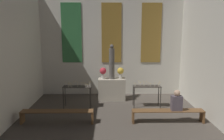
{
  "coord_description": "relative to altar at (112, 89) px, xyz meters",
  "views": [
    {
      "loc": [
        -0.12,
        0.57,
        3.1
      ],
      "look_at": [
        0.0,
        9.41,
        1.52
      ],
      "focal_mm": 35.0,
      "sensor_mm": 36.0,
      "label": 1
    }
  ],
  "objects": [
    {
      "name": "statue",
      "position": [
        0.0,
        0.0,
        1.22
      ],
      "size": [
        0.25,
        0.25,
        1.54
      ],
      "color": "#5B5651",
      "rests_on": "altar"
    },
    {
      "name": "altar",
      "position": [
        0.0,
        0.0,
        0.0
      ],
      "size": [
        1.21,
        0.59,
        0.98
      ],
      "color": "#BCB29E",
      "rests_on": "ground_plane"
    },
    {
      "name": "wall_back",
      "position": [
        0.0,
        0.95,
        2.04
      ],
      "size": [
        7.01,
        0.16,
        5.01
      ],
      "color": "silver",
      "rests_on": "ground_plane"
    },
    {
      "name": "candle_rack_left",
      "position": [
        -1.42,
        -1.02,
        0.26
      ],
      "size": [
        1.13,
        0.43,
        1.09
      ],
      "color": "#332D28",
      "rests_on": "ground_plane"
    },
    {
      "name": "pew_back_left",
      "position": [
        -1.89,
        -2.57,
        -0.16
      ],
      "size": [
        2.45,
        0.36,
        0.44
      ],
      "color": "brown",
      "rests_on": "ground_plane"
    },
    {
      "name": "pew_back_right",
      "position": [
        1.89,
        -2.57,
        -0.16
      ],
      "size": [
        2.45,
        0.36,
        0.44
      ],
      "color": "brown",
      "rests_on": "ground_plane"
    },
    {
      "name": "person_seated",
      "position": [
        2.17,
        -2.57,
        0.26
      ],
      "size": [
        0.36,
        0.24,
        0.71
      ],
      "color": "#564C56",
      "rests_on": "pew_back_right"
    },
    {
      "name": "flower_vase_right",
      "position": [
        0.39,
        -0.0,
        0.81
      ],
      "size": [
        0.3,
        0.3,
        0.51
      ],
      "color": "beige",
      "rests_on": "altar"
    },
    {
      "name": "candle_rack_right",
      "position": [
        1.42,
        -1.02,
        0.26
      ],
      "size": [
        1.13,
        0.43,
        1.09
      ],
      "color": "#332D28",
      "rests_on": "ground_plane"
    },
    {
      "name": "flower_vase_left",
      "position": [
        -0.39,
        -0.0,
        0.81
      ],
      "size": [
        0.3,
        0.3,
        0.51
      ],
      "color": "beige",
      "rests_on": "altar"
    }
  ]
}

